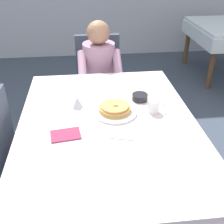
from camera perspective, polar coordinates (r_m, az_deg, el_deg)
The scene contains 13 objects.
ground_plane at distance 2.20m, azimuth -0.70°, elevation -18.34°, with size 14.00×14.00×0.00m, color #3D4756.
dining_table_main at distance 1.75m, azimuth -0.83°, elevation -4.42°, with size 1.12×1.52×0.74m.
chair_diner at distance 2.83m, azimuth -2.80°, elevation 7.44°, with size 0.44×0.45×0.93m.
diner_person at distance 2.63m, azimuth -2.64°, elevation 8.83°, with size 0.40×0.43×1.12m.
plate_breakfast at distance 1.78m, azimuth 0.68°, elevation -0.02°, with size 0.28×0.28×0.02m, color white.
breakfast_stack at distance 1.77m, azimuth 0.59°, elevation 0.83°, with size 0.21×0.21×0.05m.
cup_coffee at distance 1.80m, azimuth 8.63°, elevation 1.21°, with size 0.11×0.08×0.08m.
bowl_butter at distance 1.94m, azimuth 5.83°, elevation 3.11°, with size 0.11×0.11×0.04m, color black.
syrup_pitcher at distance 1.85m, azimuth -7.23°, elevation 2.00°, with size 0.08×0.08×0.07m.
fork_left_of_plate at distance 1.76m, azimuth -5.41°, elevation -0.87°, with size 0.18×0.01×0.01m, color silver.
knife_right_of_plate at distance 1.80m, azimuth 6.78°, elevation -0.15°, with size 0.20×0.01×0.01m, color silver.
spoon_near_edge at distance 1.55m, azimuth 2.02°, elevation -5.56°, with size 0.15×0.01×0.01m, color silver.
napkin_folded at distance 1.60m, azimuth -9.65°, elevation -4.70°, with size 0.17×0.12×0.01m, color #8C2D4C.
Camera 1 is at (-0.13, -1.42, 1.67)m, focal length 43.89 mm.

